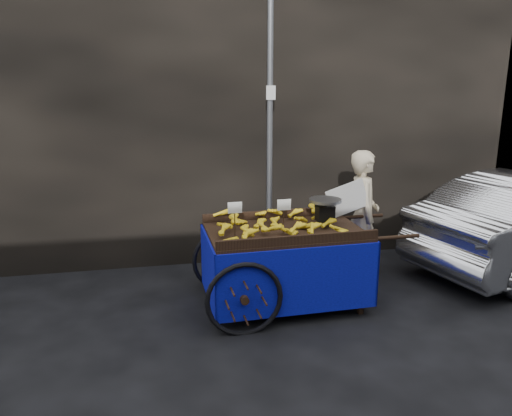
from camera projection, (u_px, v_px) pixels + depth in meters
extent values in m
plane|color=black|center=(269.00, 307.00, 5.80)|extent=(80.00, 80.00, 0.00)
cube|color=black|center=(166.00, 84.00, 7.44)|extent=(11.00, 2.00, 5.00)
cylinder|color=slate|center=(270.00, 124.00, 6.59)|extent=(0.08, 0.08, 4.00)
cube|color=white|center=(271.00, 93.00, 6.44)|extent=(0.12, 0.02, 0.18)
cube|color=black|center=(285.00, 233.00, 5.67)|extent=(1.78, 1.15, 0.07)
cube|color=black|center=(274.00, 215.00, 6.14)|extent=(1.75, 0.09, 0.11)
cube|color=black|center=(299.00, 240.00, 5.17)|extent=(1.75, 0.09, 0.11)
cube|color=black|center=(362.00, 277.00, 5.54)|extent=(0.06, 0.06, 0.88)
cube|color=black|center=(333.00, 251.00, 6.36)|extent=(0.06, 0.06, 0.88)
cylinder|color=black|center=(396.00, 237.00, 5.51)|extent=(0.55, 0.06, 0.04)
cylinder|color=black|center=(362.00, 217.00, 6.34)|extent=(0.55, 0.06, 0.04)
torus|color=black|center=(244.00, 300.00, 5.10)|extent=(0.82, 0.08, 0.82)
torus|color=black|center=(225.00, 260.00, 6.22)|extent=(0.82, 0.08, 0.82)
cylinder|color=black|center=(234.00, 278.00, 5.66)|extent=(0.09, 1.23, 0.05)
cube|color=#070D86|center=(300.00, 282.00, 5.24)|extent=(1.80, 0.07, 0.75)
cube|color=#070D86|center=(272.00, 248.00, 6.29)|extent=(1.80, 0.07, 0.75)
cube|color=#070D86|center=(208.00, 270.00, 5.57)|extent=(0.05, 1.14, 0.75)
cube|color=#070D86|center=(356.00, 257.00, 5.96)|extent=(0.05, 1.14, 0.75)
cube|color=black|center=(325.00, 213.00, 5.78)|extent=(0.20, 0.16, 0.18)
cylinder|color=silver|center=(325.00, 200.00, 5.75)|extent=(0.38, 0.38, 0.03)
cube|color=white|center=(235.00, 208.00, 5.33)|extent=(0.15, 0.02, 0.12)
cube|color=white|center=(284.00, 205.00, 5.45)|extent=(0.15, 0.02, 0.12)
imported|color=#BBAB8B|center=(363.00, 216.00, 6.48)|extent=(0.54, 0.70, 1.71)
cube|color=silver|center=(347.00, 198.00, 6.14)|extent=(0.59, 0.03, 0.50)
ellipsoid|color=blue|center=(341.00, 278.00, 6.31)|extent=(0.29, 0.23, 0.26)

